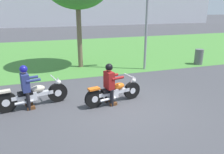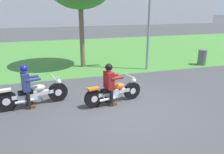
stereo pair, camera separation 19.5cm
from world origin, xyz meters
name	(u,v)px [view 1 (the left image)]	position (x,y,z in m)	size (l,w,h in m)	color
ground	(124,108)	(0.00, 0.00, 0.00)	(120.00, 120.00, 0.00)	#424247
grass_verge	(77,52)	(0.00, 9.46, 0.00)	(60.00, 12.00, 0.01)	#478438
motorcycle_lead	(114,92)	(-0.18, 0.49, 0.38)	(2.05, 0.76, 0.86)	black
rider_lead	(110,81)	(-0.35, 0.45, 0.81)	(0.61, 0.54, 1.38)	black
motorcycle_follow	(33,95)	(-2.74, 1.00, 0.40)	(2.23, 0.78, 0.88)	black
rider_follow	(26,83)	(-2.91, 0.96, 0.82)	(0.61, 0.54, 1.41)	black
trash_can	(199,57)	(5.90, 3.96, 0.42)	(0.45, 0.45, 0.84)	#595E5B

